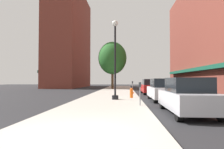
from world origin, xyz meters
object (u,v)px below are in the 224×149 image
fire_hydrant (131,93)px  car_white (162,90)px  lamppost (115,58)px  tree_near (112,58)px  car_red (150,87)px  parking_meter_near (140,91)px  car_silver (187,96)px  parking_meter_far (132,85)px

fire_hydrant → car_white: car_white is taller
lamppost → fire_hydrant: bearing=48.4°
tree_near → car_red: (4.84, -9.97, -4.35)m
parking_meter_near → fire_hydrant: bearing=93.9°
car_white → car_red: 7.00m
car_red → parking_meter_near: bearing=-98.7°
parking_meter_near → car_silver: bearing=-46.1°
tree_near → car_red: bearing=-64.1°
fire_hydrant → car_silver: car_silver is taller
parking_meter_near → lamppost: bearing=115.3°
parking_meter_near → parking_meter_far: bearing=90.0°
parking_meter_near → car_silver: size_ratio=0.30×
lamppost → car_red: bearing=64.5°
tree_near → lamppost: bearing=-85.7°
car_white → car_red: size_ratio=1.00×
fire_hydrant → car_red: car_red is taller
fire_hydrant → car_white: size_ratio=0.18×
parking_meter_far → car_red: bearing=-4.0°
tree_near → car_red: tree_near is taller
fire_hydrant → tree_near: 16.79m
parking_meter_near → tree_near: (-2.89, 20.66, 4.21)m
parking_meter_far → parking_meter_near: bearing=-90.0°
fire_hydrant → car_red: size_ratio=0.18×
parking_meter_near → tree_near: 21.28m
lamppost → car_white: (3.52, 0.38, -2.39)m
parking_meter_near → car_red: bearing=79.7°
parking_meter_near → car_white: (1.95, 3.69, -0.14)m
lamppost → fire_hydrant: size_ratio=7.47×
fire_hydrant → parking_meter_near: parking_meter_near is taller
parking_meter_near → tree_near: bearing=98.0°
lamppost → parking_meter_far: bearing=78.2°
fire_hydrant → car_silver: (2.27, -6.75, 0.29)m
parking_meter_near → car_red: size_ratio=0.30×
car_silver → fire_hydrant: bearing=108.2°
tree_near → parking_meter_far: bearing=-73.6°
tree_near → car_silver: 23.60m
parking_meter_far → fire_hydrant: bearing=-93.0°
lamppost → car_red: (3.52, 7.37, -2.39)m
parking_meter_far → lamppost: bearing=-101.8°
fire_hydrant → car_white: (2.27, -1.03, 0.29)m
parking_meter_near → car_red: 10.87m
car_white → tree_near: bearing=105.5°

